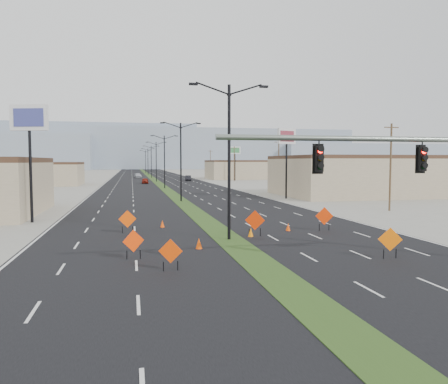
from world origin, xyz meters
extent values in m
plane|color=gray|center=(0.00, 0.00, 0.00)|extent=(600.00, 600.00, 0.00)
cube|color=black|center=(0.00, 100.00, 0.00)|extent=(25.00, 400.00, 0.02)
cube|color=#304C1B|center=(0.00, 100.00, 0.00)|extent=(2.00, 400.00, 0.04)
cube|color=tan|center=(-32.00, 85.00, 2.25)|extent=(30.00, 14.00, 4.50)
cube|color=tan|center=(34.00, 45.00, 2.75)|extent=(36.00, 18.00, 5.50)
cube|color=tan|center=(38.00, 110.00, 2.50)|extent=(44.00, 16.00, 5.00)
cube|color=#8A97AB|center=(40.00, 300.00, 14.00)|extent=(220.00, 50.00, 28.00)
cube|color=#8A97AB|center=(180.00, 290.00, 9.00)|extent=(160.00, 50.00, 18.00)
cube|color=#8A97AB|center=(-30.00, 320.00, 16.00)|extent=(140.00, 50.00, 32.00)
cylinder|color=slate|center=(5.20, 2.00, 6.10)|extent=(16.00, 0.24, 0.24)
cube|color=black|center=(1.70, 2.00, 5.22)|extent=(0.50, 0.28, 1.30)
sphere|color=#FF0C05|center=(1.70, 1.84, 5.57)|extent=(0.22, 0.22, 0.22)
cube|color=black|center=(6.70, 2.00, 5.22)|extent=(0.50, 0.28, 1.30)
sphere|color=#FF0C05|center=(6.70, 1.84, 5.57)|extent=(0.22, 0.22, 0.22)
cylinder|color=black|center=(0.00, 12.00, 5.00)|extent=(0.20, 0.20, 10.00)
cube|color=black|center=(-2.30, 12.00, 9.95)|extent=(0.55, 0.24, 0.14)
cube|color=black|center=(2.30, 12.00, 9.95)|extent=(0.55, 0.24, 0.14)
cylinder|color=black|center=(0.00, 40.00, 5.00)|extent=(0.20, 0.20, 10.00)
cube|color=black|center=(-2.30, 40.00, 9.95)|extent=(0.55, 0.24, 0.14)
cube|color=black|center=(2.30, 40.00, 9.95)|extent=(0.55, 0.24, 0.14)
cylinder|color=black|center=(0.00, 68.00, 5.00)|extent=(0.20, 0.20, 10.00)
cube|color=black|center=(-2.30, 68.00, 9.95)|extent=(0.55, 0.24, 0.14)
cube|color=black|center=(2.30, 68.00, 9.95)|extent=(0.55, 0.24, 0.14)
cylinder|color=black|center=(0.00, 96.00, 5.00)|extent=(0.20, 0.20, 10.00)
cube|color=black|center=(-2.30, 96.00, 9.95)|extent=(0.55, 0.24, 0.14)
cube|color=black|center=(2.30, 96.00, 9.95)|extent=(0.55, 0.24, 0.14)
cylinder|color=black|center=(0.00, 124.00, 5.00)|extent=(0.20, 0.20, 10.00)
cube|color=black|center=(-2.30, 124.00, 9.95)|extent=(0.55, 0.24, 0.14)
cube|color=black|center=(2.30, 124.00, 9.95)|extent=(0.55, 0.24, 0.14)
cylinder|color=black|center=(0.00, 152.00, 5.00)|extent=(0.20, 0.20, 10.00)
cube|color=black|center=(-2.30, 152.00, 9.95)|extent=(0.55, 0.24, 0.14)
cube|color=black|center=(2.30, 152.00, 9.95)|extent=(0.55, 0.24, 0.14)
cylinder|color=black|center=(0.00, 180.00, 5.00)|extent=(0.20, 0.20, 10.00)
cube|color=black|center=(-2.30, 180.00, 9.95)|extent=(0.55, 0.24, 0.14)
cube|color=black|center=(2.30, 180.00, 9.95)|extent=(0.55, 0.24, 0.14)
cylinder|color=#4C3823|center=(20.00, 25.00, 4.50)|extent=(0.20, 0.20, 9.00)
cube|color=#4C3823|center=(20.00, 25.00, 8.60)|extent=(1.60, 0.10, 0.10)
cylinder|color=#4C3823|center=(20.00, 60.00, 4.50)|extent=(0.20, 0.20, 9.00)
cube|color=#4C3823|center=(20.00, 60.00, 8.60)|extent=(1.60, 0.10, 0.10)
cylinder|color=#4C3823|center=(20.00, 95.00, 4.50)|extent=(0.20, 0.20, 9.00)
cube|color=#4C3823|center=(20.00, 95.00, 8.60)|extent=(1.60, 0.10, 0.10)
cylinder|color=#4C3823|center=(20.00, 130.00, 4.50)|extent=(0.20, 0.20, 9.00)
cube|color=#4C3823|center=(20.00, 130.00, 8.60)|extent=(1.60, 0.10, 0.10)
imported|color=maroon|center=(-3.12, 86.91, 0.64)|extent=(1.65, 3.83, 1.29)
imported|color=black|center=(8.54, 99.50, 0.71)|extent=(2.05, 4.48, 1.42)
imported|color=#B0B4BA|center=(-4.15, 123.50, 0.70)|extent=(2.63, 5.08, 1.41)
cube|color=#FF3B05|center=(-6.13, 7.48, 0.98)|extent=(1.10, 0.47, 1.17)
cylinder|color=black|center=(-6.47, 7.48, 0.24)|extent=(0.05, 0.05, 0.49)
cylinder|color=black|center=(-5.78, 7.48, 0.24)|extent=(0.05, 0.05, 0.49)
cube|color=#F14005|center=(-4.45, 4.62, 0.95)|extent=(1.10, 0.39, 1.14)
cylinder|color=black|center=(-4.78, 4.62, 0.24)|extent=(0.05, 0.05, 0.47)
cylinder|color=black|center=(-4.12, 4.62, 0.24)|extent=(0.05, 0.05, 0.47)
cube|color=#FF4B05|center=(-6.50, 16.01, 1.04)|extent=(1.25, 0.10, 1.25)
cylinder|color=black|center=(-6.86, 16.01, 0.26)|extent=(0.05, 0.05, 0.52)
cylinder|color=black|center=(-6.14, 16.01, 0.26)|extent=(0.05, 0.05, 0.52)
cube|color=red|center=(2.00, 12.86, 1.12)|extent=(1.26, 0.56, 1.35)
cylinder|color=black|center=(1.61, 12.86, 0.28)|extent=(0.05, 0.05, 0.56)
cylinder|color=black|center=(2.39, 12.86, 0.28)|extent=(0.05, 0.05, 0.56)
cube|color=#FC6805|center=(7.05, 4.82, 1.04)|extent=(1.18, 0.47, 1.24)
cylinder|color=black|center=(6.69, 4.82, 0.26)|extent=(0.05, 0.05, 0.52)
cylinder|color=black|center=(7.41, 4.82, 0.26)|extent=(0.05, 0.05, 0.52)
cube|color=red|center=(7.70, 14.21, 1.10)|extent=(1.30, 0.29, 1.32)
cylinder|color=black|center=(7.32, 14.21, 0.27)|extent=(0.05, 0.05, 0.55)
cylinder|color=black|center=(8.08, 14.21, 0.27)|extent=(0.05, 0.05, 0.55)
cone|color=#EA4604|center=(-2.37, 9.46, 0.33)|extent=(0.43, 0.43, 0.65)
cone|color=#FF4905|center=(5.06, 14.66, 0.29)|extent=(0.37, 0.37, 0.57)
cone|color=orange|center=(1.69, 12.82, 0.30)|extent=(0.46, 0.46, 0.61)
cone|color=#FF4805|center=(-3.89, 18.27, 0.29)|extent=(0.39, 0.39, 0.57)
cylinder|color=black|center=(-14.41, 23.47, 4.05)|extent=(0.24, 0.24, 8.09)
cube|color=white|center=(-14.41, 23.47, 8.73)|extent=(3.17, 1.22, 2.13)
cube|color=#3B408F|center=(-14.41, 23.27, 8.73)|extent=(2.47, 0.75, 1.49)
cylinder|color=black|center=(14.69, 41.46, 3.97)|extent=(0.24, 0.24, 7.93)
cube|color=white|center=(14.69, 41.46, 8.56)|extent=(3.02, 1.55, 2.09)
cube|color=maroon|center=(14.69, 41.26, 8.56)|extent=(2.32, 1.03, 1.46)
cylinder|color=black|center=(21.31, 99.53, 3.78)|extent=(0.24, 0.24, 7.56)
cube|color=white|center=(21.31, 99.53, 8.16)|extent=(2.99, 0.44, 1.99)
cube|color=#378A4B|center=(21.31, 99.33, 8.16)|extent=(2.39, 0.12, 1.39)
camera|label=1|loc=(-6.17, -15.49, 5.11)|focal=35.00mm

